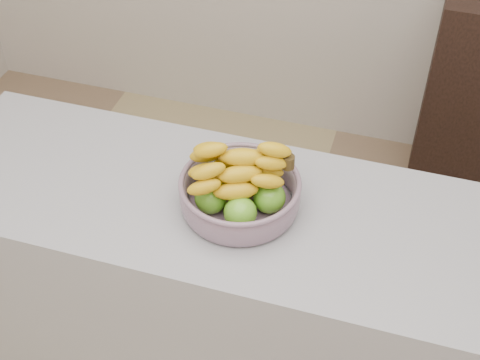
% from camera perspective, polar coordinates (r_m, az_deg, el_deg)
% --- Properties ---
extents(room_shell, '(4.05, 4.05, 2.73)m').
position_cam_1_polar(room_shell, '(1.04, -3.82, 13.06)').
color(room_shell, beige).
rests_on(room_shell, ground).
extents(counter, '(2.00, 0.60, 0.90)m').
position_cam_1_polar(counter, '(2.21, 1.57, -10.89)').
color(counter, '#9D9CA4').
rests_on(counter, ground).
extents(fruit_bowl, '(0.34, 0.34, 0.21)m').
position_cam_1_polar(fruit_bowl, '(1.83, -0.01, -0.81)').
color(fruit_bowl, '#8B96A7').
rests_on(fruit_bowl, counter).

